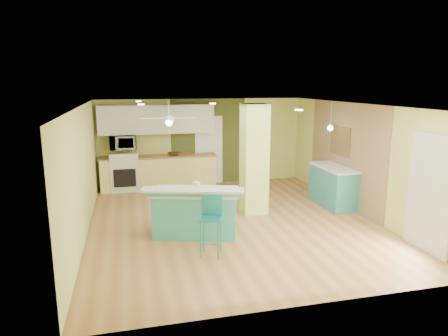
{
  "coord_description": "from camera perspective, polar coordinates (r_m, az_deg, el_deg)",
  "views": [
    {
      "loc": [
        -2.12,
        -7.98,
        2.94
      ],
      "look_at": [
        -0.08,
        0.4,
        1.1
      ],
      "focal_mm": 32.0,
      "sensor_mm": 36.0,
      "label": 1
    }
  ],
  "objects": [
    {
      "name": "french_door",
      "position": [
        7.86,
        27.31,
        -3.27
      ],
      "size": [
        0.04,
        1.08,
        2.1
      ],
      "primitive_type": "cube",
      "color": "silver",
      "rests_on": "floor"
    },
    {
      "name": "microwave",
      "position": [
        11.3,
        -14.23,
        3.57
      ],
      "size": [
        0.7,
        0.48,
        0.39
      ],
      "primitive_type": "imported",
      "color": "silver",
      "rests_on": "wall_back"
    },
    {
      "name": "side_counter",
      "position": [
        10.11,
        15.27,
        -2.47
      ],
      "size": [
        0.64,
        1.5,
        0.96
      ],
      "color": "teal",
      "rests_on": "floor"
    },
    {
      "name": "wall_decor",
      "position": [
        10.24,
        16.26,
        3.74
      ],
      "size": [
        0.03,
        0.9,
        0.7
      ],
      "primitive_type": "cube",
      "color": "brown",
      "rests_on": "wood_panel"
    },
    {
      "name": "floor",
      "position": [
        8.77,
        1.13,
        -7.6
      ],
      "size": [
        6.0,
        7.0,
        0.01
      ],
      "primitive_type": "cube",
      "color": "#9C6636",
      "rests_on": "ground"
    },
    {
      "name": "wall_left",
      "position": [
        8.21,
        -19.56,
        -0.57
      ],
      "size": [
        0.01,
        7.0,
        2.5
      ],
      "primitive_type": "cube",
      "color": "#CCD170",
      "rests_on": "floor"
    },
    {
      "name": "wall_front",
      "position": [
        5.24,
        11.09,
        -7.06
      ],
      "size": [
        6.0,
        0.01,
        2.5
      ],
      "primitive_type": "cube",
      "color": "#CCD170",
      "rests_on": "floor"
    },
    {
      "name": "interior_door",
      "position": [
        11.84,
        -2.19,
        2.59
      ],
      "size": [
        0.82,
        0.05,
        2.0
      ],
      "primitive_type": "cube",
      "color": "white",
      "rests_on": "floor"
    },
    {
      "name": "peninsula",
      "position": [
        7.92,
        -4.14,
        -6.18
      ],
      "size": [
        2.01,
        1.47,
        1.02
      ],
      "rotation": [
        0.0,
        0.0,
        -0.28
      ],
      "color": "teal",
      "rests_on": "floor"
    },
    {
      "name": "canister",
      "position": [
        7.86,
        -3.94,
        -2.56
      ],
      "size": [
        0.14,
        0.14,
        0.16
      ],
      "primitive_type": "cylinder",
      "color": "gold",
      "rests_on": "peninsula"
    },
    {
      "name": "wood_panel",
      "position": [
        10.13,
        16.83,
        1.9
      ],
      "size": [
        0.02,
        3.4,
        2.5
      ],
      "primitive_type": "cube",
      "color": "#806549",
      "rests_on": "floor"
    },
    {
      "name": "ceiling",
      "position": [
        8.27,
        1.2,
        9.0
      ],
      "size": [
        6.0,
        7.0,
        0.01
      ],
      "primitive_type": "cube",
      "color": "white",
      "rests_on": "wall_back"
    },
    {
      "name": "fruit_bowl",
      "position": [
        11.36,
        -7.25,
        2.0
      ],
      "size": [
        0.42,
        0.42,
        0.08
      ],
      "primitive_type": "imported",
      "rotation": [
        0.0,
        0.0,
        -0.28
      ],
      "color": "#382317",
      "rests_on": "kitchen_run"
    },
    {
      "name": "kitchen_run",
      "position": [
        11.48,
        -9.26,
        -0.55
      ],
      "size": [
        3.25,
        0.63,
        0.94
      ],
      "color": "#E8DB79",
      "rests_on": "floor"
    },
    {
      "name": "wall_back",
      "position": [
        11.81,
        -3.2,
        3.78
      ],
      "size": [
        6.0,
        0.01,
        2.5
      ],
      "primitive_type": "cube",
      "color": "#CCD170",
      "rests_on": "floor"
    },
    {
      "name": "upper_cabinets",
      "position": [
        11.38,
        -9.57,
        6.87
      ],
      "size": [
        3.2,
        0.34,
        0.8
      ],
      "primitive_type": "cube",
      "color": "silver",
      "rests_on": "wall_back"
    },
    {
      "name": "wall_right",
      "position": [
        9.64,
        18.71,
        1.28
      ],
      "size": [
        0.01,
        7.0,
        2.5
      ],
      "primitive_type": "cube",
      "color": "#CCD170",
      "rests_on": "floor"
    },
    {
      "name": "pendant_lamp",
      "position": [
        10.01,
        14.94,
        5.56
      ],
      "size": [
        0.14,
        0.14,
        0.69
      ],
      "color": "white",
      "rests_on": "ceiling"
    },
    {
      "name": "ceiling_fan",
      "position": [
        10.07,
        -7.88,
        7.0
      ],
      "size": [
        1.41,
        1.41,
        0.61
      ],
      "color": "white",
      "rests_on": "ceiling"
    },
    {
      "name": "bar_stool",
      "position": [
        6.93,
        -1.83,
        -6.77
      ],
      "size": [
        0.45,
        0.45,
        1.06
      ],
      "rotation": [
        0.0,
        0.0,
        -0.36
      ],
      "color": "teal",
      "rests_on": "floor"
    },
    {
      "name": "stove",
      "position": [
        11.45,
        -14.0,
        -0.85
      ],
      "size": [
        0.76,
        0.66,
        1.08
      ],
      "color": "silver",
      "rests_on": "floor"
    },
    {
      "name": "olive_accent",
      "position": [
        11.83,
        -2.23,
        3.8
      ],
      "size": [
        2.2,
        0.02,
        2.5
      ],
      "primitive_type": "cube",
      "color": "#464F1F",
      "rests_on": "floor"
    },
    {
      "name": "column",
      "position": [
        9.08,
        4.32,
        1.26
      ],
      "size": [
        0.55,
        0.55,
        2.5
      ],
      "primitive_type": "cube",
      "color": "#C6DC66",
      "rests_on": "floor"
    }
  ]
}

